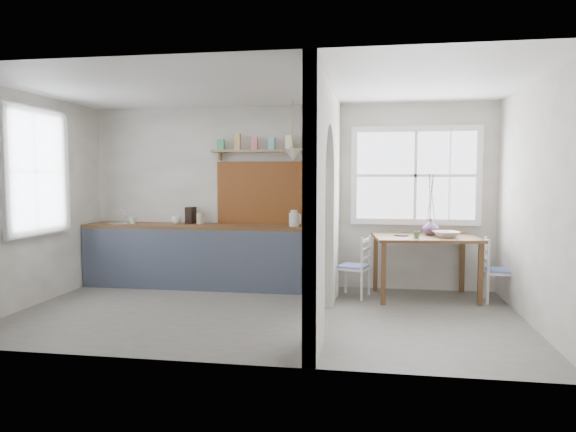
# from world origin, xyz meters

# --- Properties ---
(floor) EXTENTS (5.80, 3.20, 0.01)m
(floor) POSITION_xyz_m (0.00, 0.00, 0.00)
(floor) COLOR slate
(floor) RESTS_ON ground
(ceiling) EXTENTS (5.80, 3.20, 0.01)m
(ceiling) POSITION_xyz_m (0.00, 0.00, 2.60)
(ceiling) COLOR silver
(ceiling) RESTS_ON walls
(walls) EXTENTS (5.81, 3.21, 2.60)m
(walls) POSITION_xyz_m (0.00, 0.00, 1.30)
(walls) COLOR silver
(walls) RESTS_ON floor
(partition) EXTENTS (0.12, 3.20, 2.60)m
(partition) POSITION_xyz_m (0.70, 0.06, 1.45)
(partition) COLOR silver
(partition) RESTS_ON floor
(kitchen_window) EXTENTS (0.10, 1.16, 1.50)m
(kitchen_window) POSITION_xyz_m (-2.87, 0.00, 1.65)
(kitchen_window) COLOR white
(kitchen_window) RESTS_ON walls
(nook_window) EXTENTS (1.76, 0.10, 1.30)m
(nook_window) POSITION_xyz_m (1.80, 1.56, 1.60)
(nook_window) COLOR white
(nook_window) RESTS_ON walls
(counter) EXTENTS (3.50, 0.60, 0.90)m
(counter) POSITION_xyz_m (-1.13, 1.33, 0.46)
(counter) COLOR brown
(counter) RESTS_ON floor
(sink) EXTENTS (0.40, 0.40, 0.02)m
(sink) POSITION_xyz_m (-2.43, 1.30, 0.89)
(sink) COLOR silver
(sink) RESTS_ON counter
(backsplash) EXTENTS (1.65, 0.03, 0.90)m
(backsplash) POSITION_xyz_m (-0.20, 1.58, 1.35)
(backsplash) COLOR brown
(backsplash) RESTS_ON walls
(shelf) EXTENTS (1.75, 0.20, 0.21)m
(shelf) POSITION_xyz_m (-0.20, 1.49, 2.00)
(shelf) COLOR #A17A4D
(shelf) RESTS_ON walls
(pendant_lamp) EXTENTS (0.26, 0.26, 0.16)m
(pendant_lamp) POSITION_xyz_m (0.15, 1.15, 1.88)
(pendant_lamp) COLOR white
(pendant_lamp) RESTS_ON ceiling
(utensil_rail) EXTENTS (0.02, 0.50, 0.02)m
(utensil_rail) POSITION_xyz_m (0.61, 0.90, 1.45)
(utensil_rail) COLOR silver
(utensil_rail) RESTS_ON partition
(dining_table) EXTENTS (1.40, 1.02, 0.81)m
(dining_table) POSITION_xyz_m (1.90, 1.09, 0.41)
(dining_table) COLOR brown
(dining_table) RESTS_ON floor
(chair_left) EXTENTS (0.46, 0.46, 0.81)m
(chair_left) POSITION_xyz_m (0.98, 1.04, 0.40)
(chair_left) COLOR white
(chair_left) RESTS_ON floor
(chair_right) EXTENTS (0.41, 0.41, 0.81)m
(chair_right) POSITION_xyz_m (2.82, 1.02, 0.41)
(chair_right) COLOR white
(chair_right) RESTS_ON floor
(kettle) EXTENTS (0.23, 0.20, 0.23)m
(kettle) POSITION_xyz_m (0.15, 1.25, 1.01)
(kettle) COLOR silver
(kettle) RESTS_ON counter
(mug_a) EXTENTS (0.14, 0.14, 0.10)m
(mug_a) POSITION_xyz_m (-2.21, 1.25, 0.95)
(mug_a) COLOR beige
(mug_a) RESTS_ON counter
(mug_b) EXTENTS (0.17, 0.17, 0.11)m
(mug_b) POSITION_xyz_m (-1.60, 1.38, 0.95)
(mug_b) COLOR white
(mug_b) RESTS_ON counter
(knife_block) EXTENTS (0.13, 0.17, 0.24)m
(knife_block) POSITION_xyz_m (-1.40, 1.44, 1.02)
(knife_block) COLOR black
(knife_block) RESTS_ON counter
(jar) EXTENTS (0.10, 0.10, 0.16)m
(jar) POSITION_xyz_m (-1.24, 1.38, 0.98)
(jar) COLOR tan
(jar) RESTS_ON counter
(towel_magenta) EXTENTS (0.02, 0.03, 0.50)m
(towel_magenta) POSITION_xyz_m (0.58, 0.97, 0.28)
(towel_magenta) COLOR #C11871
(towel_magenta) RESTS_ON counter
(towel_orange) EXTENTS (0.02, 0.03, 0.47)m
(towel_orange) POSITION_xyz_m (0.58, 0.93, 0.25)
(towel_orange) COLOR orange
(towel_orange) RESTS_ON counter
(bowl) EXTENTS (0.40, 0.40, 0.08)m
(bowl) POSITION_xyz_m (2.15, 1.02, 0.85)
(bowl) COLOR white
(bowl) RESTS_ON dining_table
(table_cup) EXTENTS (0.09, 0.09, 0.08)m
(table_cup) POSITION_xyz_m (1.77, 0.89, 0.86)
(table_cup) COLOR #4F8549
(table_cup) RESTS_ON dining_table
(plate) EXTENTS (0.20, 0.20, 0.02)m
(plate) POSITION_xyz_m (1.59, 1.09, 0.82)
(plate) COLOR black
(plate) RESTS_ON dining_table
(vase) EXTENTS (0.24, 0.24, 0.22)m
(vase) POSITION_xyz_m (1.98, 1.24, 0.92)
(vase) COLOR #593E62
(vase) RESTS_ON dining_table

